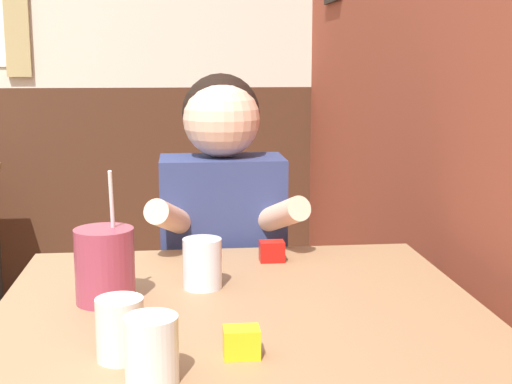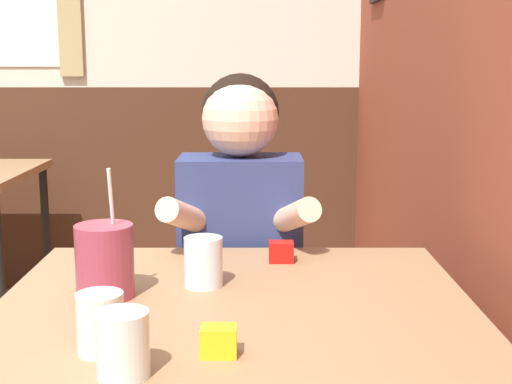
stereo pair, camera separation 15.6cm
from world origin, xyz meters
TOP-DOWN VIEW (x-y plane):
  - brick_wall_right at (1.49, 1.33)m, footprint 0.08×4.67m
  - back_wall at (-0.01, 2.69)m, footprint 5.91×0.09m
  - main_table at (0.88, 0.26)m, footprint 0.97×0.91m
  - person_seated at (0.88, 0.85)m, footprint 0.42×0.41m
  - cocktail_pitcher at (0.61, 0.32)m, footprint 0.12×0.12m
  - glass_near_pitcher at (0.80, 0.40)m, footprint 0.08×0.08m
  - glass_center at (0.71, -0.06)m, footprint 0.08×0.08m
  - glass_far_side at (0.66, 0.03)m, footprint 0.08×0.08m
  - condiment_ketchup at (0.98, 0.59)m, footprint 0.06×0.04m
  - condiment_mustard at (0.86, 0.02)m, footprint 0.06×0.04m

SIDE VIEW (x-z plane):
  - person_seated at x=0.88m, z-range 0.04..1.24m
  - main_table at x=0.88m, z-range 0.31..1.06m
  - condiment_ketchup at x=0.98m, z-range 0.75..0.80m
  - condiment_mustard at x=0.86m, z-range 0.75..0.80m
  - glass_far_side at x=0.66m, z-range 0.75..0.85m
  - glass_center at x=0.71m, z-range 0.75..0.86m
  - glass_near_pitcher at x=0.80m, z-range 0.75..0.86m
  - cocktail_pitcher at x=0.61m, z-range 0.69..0.96m
  - brick_wall_right at x=1.49m, z-range 0.00..2.70m
  - back_wall at x=-0.01m, z-range 0.01..2.71m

